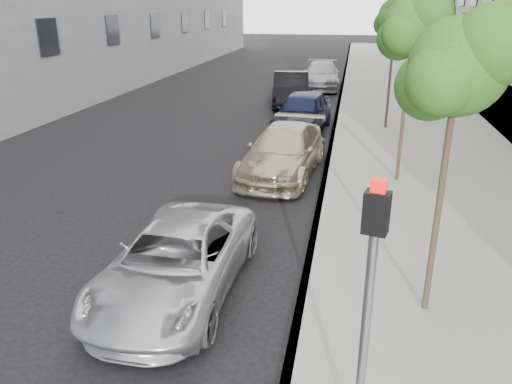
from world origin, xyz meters
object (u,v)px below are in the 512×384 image
(tree_near, at_px, (460,67))
(sedan_blue, at_px, (302,112))
(suv, at_px, (284,151))
(sedan_rear, at_px, (321,75))
(signal_pole, at_px, (369,292))
(minivan, at_px, (177,261))
(sedan_black, at_px, (291,89))
(tree_mid, at_px, (414,27))
(tree_far, at_px, (396,16))

(tree_near, distance_m, sedan_blue, 13.01)
(tree_near, bearing_deg, suv, 116.11)
(sedan_rear, bearing_deg, signal_pole, -87.64)
(minivan, bearing_deg, sedan_black, 91.94)
(tree_mid, bearing_deg, sedan_blue, 120.46)
(signal_pole, relative_size, sedan_blue, 0.68)
(tree_near, height_order, sedan_blue, tree_near)
(tree_near, bearing_deg, sedan_black, 104.24)
(suv, distance_m, sedan_rear, 16.44)
(tree_far, relative_size, signal_pole, 1.60)
(tree_near, relative_size, minivan, 1.05)
(tree_mid, height_order, sedan_black, tree_mid)
(tree_mid, distance_m, sedan_blue, 7.43)
(minivan, xyz_separation_m, sedan_blue, (0.92, 12.27, 0.17))
(tree_mid, height_order, signal_pole, tree_mid)
(suv, xyz_separation_m, sedan_blue, (0.00, 5.37, 0.09))
(tree_far, relative_size, suv, 1.04)
(suv, bearing_deg, tree_mid, 0.70)
(suv, xyz_separation_m, sedan_rear, (0.00, 16.44, 0.06))
(signal_pole, xyz_separation_m, sedan_black, (-3.31, 20.49, -1.32))
(tree_near, height_order, suv, tree_near)
(sedan_rear, bearing_deg, minivan, -94.69)
(tree_mid, xyz_separation_m, sedan_blue, (-3.33, 5.66, -3.48))
(sedan_blue, relative_size, sedan_rear, 0.89)
(suv, bearing_deg, signal_pole, -71.68)
(suv, bearing_deg, minivan, -91.98)
(signal_pole, distance_m, sedan_blue, 15.32)
(signal_pole, height_order, sedan_black, signal_pole)
(tree_far, height_order, signal_pole, tree_far)
(tree_far, relative_size, sedan_blue, 1.08)
(minivan, bearing_deg, sedan_rear, 89.02)
(tree_near, xyz_separation_m, minivan, (-4.25, -0.11, -3.39))
(tree_near, distance_m, signal_pole, 3.68)
(tree_near, xyz_separation_m, tree_mid, (0.00, 6.50, 0.26))
(signal_pole, height_order, suv, signal_pole)
(tree_far, distance_m, sedan_blue, 4.97)
(tree_far, xyz_separation_m, signal_pole, (-1.14, -15.95, -2.26))
(tree_near, height_order, sedan_rear, tree_near)
(sedan_black, bearing_deg, tree_near, -82.65)
(sedan_blue, bearing_deg, signal_pole, -76.17)
(signal_pole, xyz_separation_m, minivan, (-3.11, 2.83, -1.50))
(minivan, relative_size, sedan_blue, 0.97)
(suv, bearing_deg, sedan_blue, 95.65)
(tree_near, relative_size, signal_pole, 1.49)
(tree_far, xyz_separation_m, sedan_black, (-4.45, 4.54, -3.58))
(tree_mid, height_order, sedan_blue, tree_mid)
(tree_far, bearing_deg, tree_mid, -90.00)
(suv, bearing_deg, sedan_black, 101.61)
(tree_far, bearing_deg, suv, -118.17)
(minivan, distance_m, sedan_rear, 23.36)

